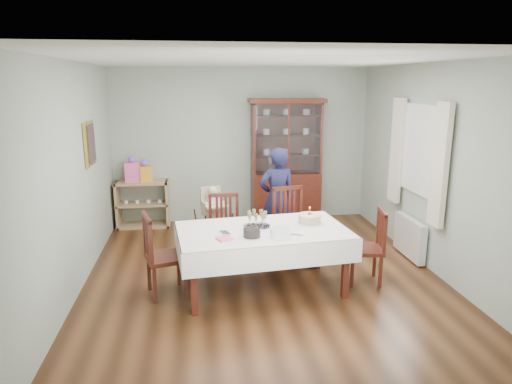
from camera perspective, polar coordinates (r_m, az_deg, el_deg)
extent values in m
plane|color=#593319|center=(6.08, 0.82, -10.18)|extent=(5.00, 5.00, 0.00)
plane|color=#9EAA99|center=(8.12, -1.77, 5.81)|extent=(4.50, 0.00, 4.50)
plane|color=#9EAA99|center=(5.78, -21.77, 1.65)|extent=(0.00, 5.00, 5.00)
plane|color=#9EAA99|center=(6.40, 21.24, 2.76)|extent=(0.00, 5.00, 5.00)
plane|color=white|center=(5.56, 0.92, 16.16)|extent=(5.00, 5.00, 0.00)
cube|color=#491D12|center=(5.40, 0.85, -5.09)|extent=(2.00, 1.24, 0.06)
cube|color=white|center=(5.39, 0.85, -4.73)|extent=(2.11, 1.35, 0.01)
cube|color=#491D12|center=(8.17, 3.69, -0.60)|extent=(1.20, 0.45, 0.90)
cube|color=white|center=(7.79, 4.09, 6.57)|extent=(1.12, 0.01, 1.16)
cube|color=#491D12|center=(7.92, 3.88, 11.34)|extent=(1.30, 0.48, 0.07)
cube|color=tan|center=(8.20, -13.82, -4.04)|extent=(0.90, 0.38, 0.04)
cube|color=tan|center=(8.10, -13.97, -1.47)|extent=(0.90, 0.38, 0.03)
cube|color=tan|center=(8.01, -14.13, 1.15)|extent=(0.90, 0.38, 0.04)
cube|color=tan|center=(8.15, -16.91, -1.56)|extent=(0.04, 0.38, 0.80)
cube|color=tan|center=(8.06, -11.01, -1.38)|extent=(0.04, 0.38, 0.80)
cube|color=gold|center=(6.50, -20.09, 5.70)|extent=(0.04, 0.48, 0.58)
cube|color=white|center=(6.61, 19.93, 4.96)|extent=(0.04, 1.02, 1.22)
cube|color=silver|center=(6.06, 22.01, 3.10)|extent=(0.07, 0.30, 1.55)
cube|color=silver|center=(7.15, 17.17, 4.96)|extent=(0.07, 0.30, 1.55)
cube|color=white|center=(6.87, 18.64, -5.38)|extent=(0.10, 0.80, 0.55)
cube|color=#491D12|center=(6.22, -3.92, -5.29)|extent=(0.44, 0.44, 0.05)
cube|color=#491D12|center=(6.33, -4.06, -2.45)|extent=(0.41, 0.04, 0.51)
cube|color=#491D12|center=(6.28, 4.71, -4.75)|extent=(0.56, 0.56, 0.05)
cube|color=#491D12|center=(6.38, 3.94, -1.74)|extent=(0.45, 0.14, 0.55)
cube|color=#491D12|center=(5.48, -11.15, -8.04)|extent=(0.55, 0.55, 0.05)
cube|color=#491D12|center=(5.36, -13.39, -5.59)|extent=(0.15, 0.42, 0.52)
cube|color=#491D12|center=(5.86, 13.42, -6.99)|extent=(0.48, 0.48, 0.05)
cube|color=#491D12|center=(5.81, 15.40, -4.59)|extent=(0.11, 0.40, 0.50)
imported|color=black|center=(6.73, 2.63, -0.88)|extent=(0.61, 0.45, 1.54)
cube|color=tan|center=(6.88, -5.39, -2.04)|extent=(0.37, 0.35, 0.22)
cube|color=tan|center=(6.84, -5.43, -0.58)|extent=(0.31, 0.14, 0.25)
cube|color=tan|center=(6.87, -5.41, -1.46)|extent=(0.35, 0.23, 0.03)
cube|color=silver|center=(6.85, -5.42, -0.87)|extent=(0.19, 0.17, 0.16)
sphere|color=beige|center=(6.82, -5.44, 0.17)|extent=(0.14, 0.14, 0.14)
cylinder|color=silver|center=(5.46, 0.11, -4.37)|extent=(0.32, 0.32, 0.01)
torus|color=silver|center=(5.46, 0.11, -4.28)|extent=(0.33, 0.33, 0.01)
cylinder|color=white|center=(5.63, 6.69, -3.88)|extent=(0.32, 0.32, 0.02)
cylinder|color=brown|center=(5.61, 6.71, -3.33)|extent=(0.27, 0.27, 0.10)
cylinder|color=silver|center=(5.60, 6.72, -2.83)|extent=(0.27, 0.27, 0.01)
cylinder|color=#F24C4C|center=(5.59, 6.73, -2.36)|extent=(0.01, 0.01, 0.08)
sphere|color=yellow|center=(5.57, 6.75, -1.93)|extent=(0.02, 0.02, 0.02)
cylinder|color=black|center=(5.13, -0.53, -5.11)|extent=(0.25, 0.25, 0.09)
cylinder|color=white|center=(5.12, 3.08, -5.14)|extent=(0.23, 0.23, 0.10)
cube|color=pink|center=(5.06, -3.98, -5.83)|extent=(0.20, 0.20, 0.02)
cube|color=silver|center=(5.22, 4.37, -5.27)|extent=(0.26, 0.15, 0.01)
cube|color=pink|center=(7.97, -15.16, 2.40)|extent=(0.25, 0.16, 0.33)
sphere|color=#E533B2|center=(7.93, -15.26, 3.98)|extent=(0.13, 0.13, 0.13)
cube|color=orange|center=(7.95, -13.67, 2.22)|extent=(0.24, 0.20, 0.27)
sphere|color=#E533B2|center=(7.92, -13.75, 3.54)|extent=(0.12, 0.12, 0.12)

